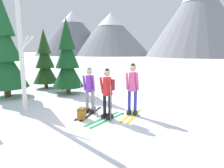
% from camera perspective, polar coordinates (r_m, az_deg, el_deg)
% --- Properties ---
extents(ground_plane, '(400.00, 400.00, 0.00)m').
position_cam_1_polar(ground_plane, '(6.97, -2.16, -9.08)').
color(ground_plane, white).
extents(skier_in_purple, '(0.61, 1.70, 1.66)m').
position_cam_1_polar(skier_in_purple, '(7.04, -6.58, -1.34)').
color(skier_in_purple, black).
rests_on(skier_in_purple, ground).
extents(skier_in_red, '(1.02, 1.73, 1.69)m').
position_cam_1_polar(skier_in_red, '(6.39, -1.36, -2.03)').
color(skier_in_red, green).
rests_on(skier_in_red, ground).
extents(skier_in_pink, '(0.62, 1.68, 1.83)m').
position_cam_1_polar(skier_in_pink, '(6.78, 5.99, -0.76)').
color(skier_in_pink, yellow).
rests_on(skier_in_pink, ground).
extents(pine_tree_near, '(2.05, 2.05, 4.95)m').
position_cam_1_polar(pine_tree_near, '(10.65, -29.07, 8.63)').
color(pine_tree_near, '#51381E').
rests_on(pine_tree_near, ground).
extents(pine_tree_mid, '(1.60, 1.60, 3.87)m').
position_cam_1_polar(pine_tree_mid, '(10.35, -12.92, 6.88)').
color(pine_tree_mid, '#51381E').
rests_on(pine_tree_mid, ground).
extents(pine_tree_far, '(1.45, 1.45, 3.49)m').
position_cam_1_polar(pine_tree_far, '(12.30, -19.01, 6.21)').
color(pine_tree_far, '#51381E').
rests_on(pine_tree_far, ground).
extents(birch_tree_tall, '(0.72, 0.23, 4.48)m').
position_cam_1_polar(birch_tree_tall, '(7.76, -24.99, 8.86)').
color(birch_tree_tall, silver).
rests_on(birch_tree_tall, ground).
extents(backpack_on_snow_front, '(0.28, 0.35, 0.38)m').
position_cam_1_polar(backpack_on_snow_front, '(6.61, -8.84, -8.55)').
color(backpack_on_snow_front, '#99661E').
rests_on(backpack_on_snow_front, ground).
extents(mountain_ridge_distant, '(109.17, 55.05, 26.89)m').
position_cam_1_polar(mountain_ridge_distant, '(84.09, 15.60, 15.34)').
color(mountain_ridge_distant, slate).
rests_on(mountain_ridge_distant, ground).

